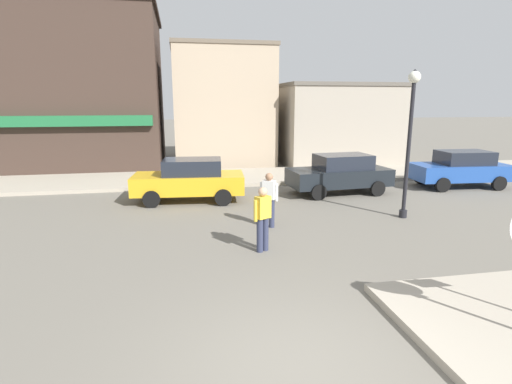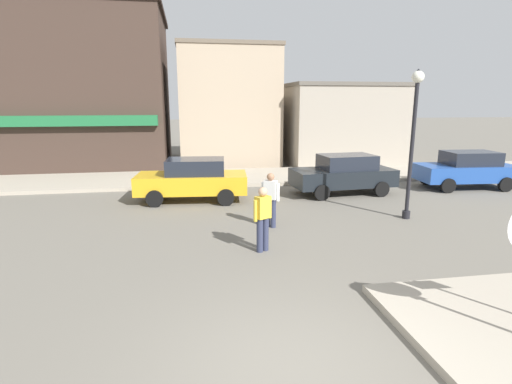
{
  "view_description": "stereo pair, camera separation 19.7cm",
  "coord_description": "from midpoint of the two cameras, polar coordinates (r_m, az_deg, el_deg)",
  "views": [
    {
      "loc": [
        -1.5,
        -4.6,
        3.61
      ],
      "look_at": [
        0.23,
        4.5,
        1.5
      ],
      "focal_mm": 28.0,
      "sensor_mm": 36.0,
      "label": 1
    },
    {
      "loc": [
        -1.31,
        -4.63,
        3.61
      ],
      "look_at": [
        0.23,
        4.5,
        1.5
      ],
      "focal_mm": 28.0,
      "sensor_mm": 36.0,
      "label": 2
    }
  ],
  "objects": [
    {
      "name": "ground_plane",
      "position": [
        6.02,
        5.39,
        -24.02
      ],
      "size": [
        160.0,
        160.0,
        0.0
      ],
      "primitive_type": "plane",
      "color": "#6B665B"
    },
    {
      "name": "kerb_far",
      "position": [
        19.03,
        -6.39,
        2.03
      ],
      "size": [
        80.0,
        4.0,
        0.15
      ],
      "primitive_type": "cube",
      "color": "#A89E8C",
      "rests_on": "ground"
    },
    {
      "name": "lamp_post",
      "position": [
        13.06,
        20.81,
        9.15
      ],
      "size": [
        0.36,
        0.36,
        4.54
      ],
      "color": "black",
      "rests_on": "ground"
    },
    {
      "name": "parked_car_nearest",
      "position": [
        14.88,
        -9.83,
        1.79
      ],
      "size": [
        4.14,
        2.15,
        1.56
      ],
      "color": "gold",
      "rests_on": "ground"
    },
    {
      "name": "parked_car_second",
      "position": [
        16.23,
        11.55,
        2.63
      ],
      "size": [
        4.12,
        2.12,
        1.56
      ],
      "color": "black",
      "rests_on": "ground"
    },
    {
      "name": "parked_car_third",
      "position": [
        19.15,
        26.93,
        3.02
      ],
      "size": [
        4.11,
        2.09,
        1.56
      ],
      "color": "#234C9E",
      "rests_on": "ground"
    },
    {
      "name": "pedestrian_crossing_near",
      "position": [
        9.68,
        0.37,
        -3.62
      ],
      "size": [
        0.52,
        0.37,
        1.61
      ],
      "color": "#2D334C",
      "rests_on": "ground"
    },
    {
      "name": "pedestrian_crossing_far",
      "position": [
        11.56,
        1.38,
        -0.9
      ],
      "size": [
        0.51,
        0.38,
        1.61
      ],
      "color": "#2D334C",
      "rests_on": "ground"
    },
    {
      "name": "building_corner_shop",
      "position": [
        25.3,
        -25.61,
        13.05
      ],
      "size": [
        10.41,
        8.26,
        8.49
      ],
      "color": "#3D2D26",
      "rests_on": "ground"
    },
    {
      "name": "building_storefront_left_near",
      "position": [
        24.1,
        -5.12,
        12.14
      ],
      "size": [
        5.67,
        5.36,
        6.68
      ],
      "color": "tan",
      "rests_on": "ground"
    },
    {
      "name": "building_storefront_left_mid",
      "position": [
        25.09,
        10.49,
        9.64
      ],
      "size": [
        6.64,
        6.39,
        4.61
      ],
      "color": "#9E9384",
      "rests_on": "ground"
    }
  ]
}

